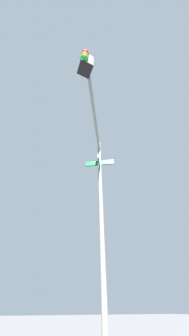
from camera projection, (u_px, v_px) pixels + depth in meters
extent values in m
cylinder|color=slate|center=(101.00, 212.00, 4.10)|extent=(0.12, 0.12, 6.08)
cylinder|color=slate|center=(94.00, 114.00, 4.85)|extent=(1.60, 2.54, 0.09)
cube|color=black|center=(86.00, 65.00, 3.48)|extent=(0.28, 0.28, 0.80)
sphere|color=red|center=(85.00, 54.00, 3.54)|extent=(0.18, 0.18, 0.18)
sphere|color=orange|center=(85.00, 57.00, 3.37)|extent=(0.18, 0.18, 0.18)
sphere|color=green|center=(84.00, 59.00, 3.20)|extent=(0.18, 0.18, 0.18)
cube|color=#0F5128|center=(100.00, 168.00, 5.24)|extent=(0.61, 0.96, 0.20)
cube|color=#0F5128|center=(100.00, 163.00, 5.39)|extent=(0.87, 0.55, 0.20)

